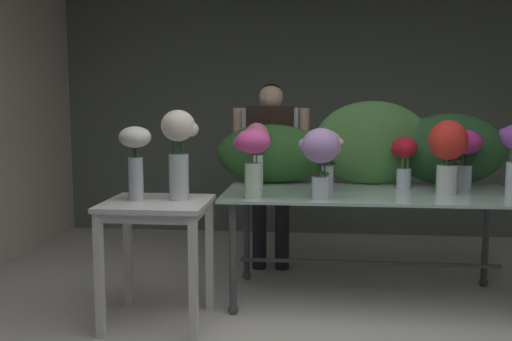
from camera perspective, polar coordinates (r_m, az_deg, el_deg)
name	(u,v)px	position (r m, az deg, el deg)	size (l,w,h in m)	color
ground_plane	(319,285)	(4.55, 6.35, -11.31)	(8.08, 8.08, 0.00)	silver
wall_back	(320,108)	(6.15, 6.37, 6.24)	(5.60, 0.12, 2.70)	slate
display_table_glass	(369,206)	(4.13, 11.22, -3.54)	(2.04, 0.97, 0.79)	silver
side_table_white	(157,219)	(3.68, -9.83, -4.78)	(0.65, 0.61, 0.80)	white
florist	(271,155)	(4.77, 1.50, 1.52)	(0.64, 0.24, 1.56)	#232328
foliage_backdrop	(366,149)	(4.44, 10.93, 2.16)	(2.19, 0.31, 0.64)	#2D6028
vase_lilac_stock	(320,153)	(3.72, 6.43, 1.79)	(0.27, 0.25, 0.46)	silver
vase_scarlet_tulips	(448,149)	(4.10, 18.61, 2.02)	(0.26, 0.26, 0.51)	silver
vase_rosy_roses	(257,148)	(4.27, 0.07, 2.27)	(0.19, 0.19, 0.47)	silver
vase_fuchsia_peonies	(252,154)	(3.73, -0.38, 1.69)	(0.25, 0.23, 0.46)	silver
vase_magenta_freesia	(466,150)	(4.36, 20.16, 1.91)	(0.23, 0.23, 0.43)	silver
vase_crimson_snapdragons	(404,157)	(4.29, 14.50, 1.33)	(0.19, 0.18, 0.38)	silver
vase_blush_hydrangea	(327,152)	(4.03, 7.12, 1.81)	(0.22, 0.20, 0.43)	silver
vase_white_roses_tall	(136,153)	(3.66, -11.92, 1.70)	(0.21, 0.20, 0.47)	silver
vase_cream_lisianthus_tall	(179,148)	(3.64, -7.68, 2.29)	(0.24, 0.21, 0.57)	silver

